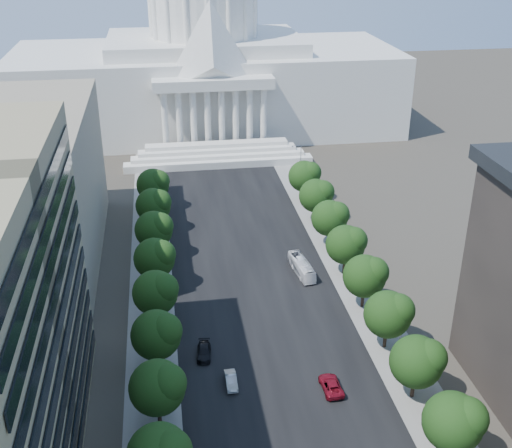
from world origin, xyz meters
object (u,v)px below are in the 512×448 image
car_silver (231,381)px  city_bus (302,267)px  car_red (331,385)px  car_dark_b (204,352)px

car_silver → city_bus: 35.17m
car_red → car_silver: bearing=-15.2°
car_red → car_dark_b: bearing=-33.7°
car_red → city_bus: 34.05m
car_dark_b → city_bus: size_ratio=0.52×
car_silver → car_dark_b: size_ratio=0.88×
car_silver → car_dark_b: car_silver is taller
car_silver → city_bus: (17.34, 30.59, 0.65)m
car_silver → car_dark_b: 8.29m
car_red → car_dark_b: 20.77m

